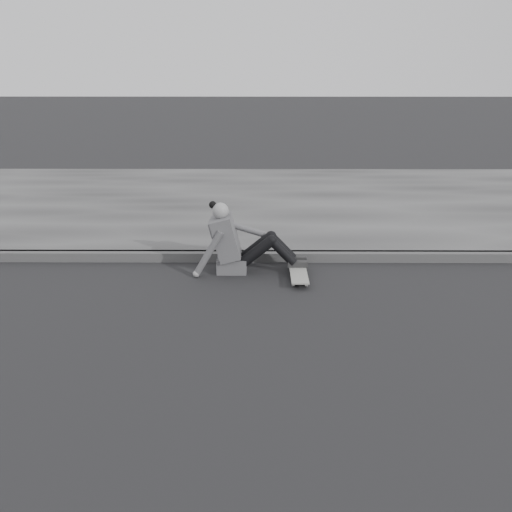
% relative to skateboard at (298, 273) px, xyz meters
% --- Properties ---
extents(ground, '(80.00, 80.00, 0.00)m').
position_rel_skateboard_xyz_m(ground, '(0.13, -1.95, -0.07)').
color(ground, black).
rests_on(ground, ground).
extents(curb, '(24.00, 0.16, 0.12)m').
position_rel_skateboard_xyz_m(curb, '(0.13, 0.63, -0.01)').
color(curb, '#434343').
rests_on(curb, ground).
extents(sidewalk, '(24.00, 6.00, 0.12)m').
position_rel_skateboard_xyz_m(sidewalk, '(0.13, 3.65, -0.01)').
color(sidewalk, '#3E3E3E').
rests_on(sidewalk, ground).
extents(skateboard, '(0.20, 0.78, 0.09)m').
position_rel_skateboard_xyz_m(skateboard, '(0.00, 0.00, 0.00)').
color(skateboard, '#A4A49F').
rests_on(skateboard, ground).
extents(seated_woman, '(1.38, 0.46, 0.88)m').
position_rel_skateboard_xyz_m(seated_woman, '(-0.73, 0.25, 0.29)').
color(seated_woman, '#4F4F51').
rests_on(seated_woman, ground).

